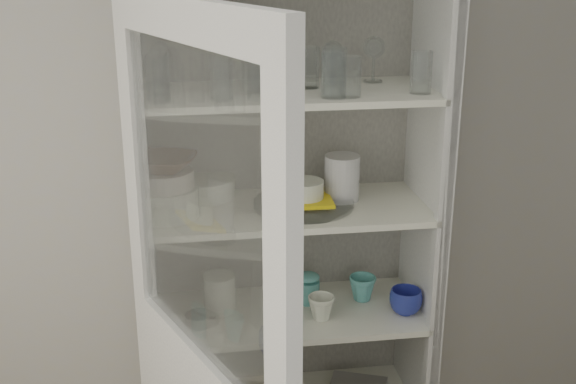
# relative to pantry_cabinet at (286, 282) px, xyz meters

# --- Properties ---
(wall_back) EXTENTS (3.60, 0.02, 2.60)m
(wall_back) POSITION_rel_pantry_cabinet_xyz_m (-0.20, 0.16, 0.36)
(wall_back) COLOR #B1AD9C
(wall_back) RESTS_ON ground
(pantry_cabinet) EXTENTS (1.00, 0.45, 2.10)m
(pantry_cabinet) POSITION_rel_pantry_cabinet_xyz_m (0.00, 0.00, 0.00)
(pantry_cabinet) COLOR #B7B7B7
(pantry_cabinet) RESTS_ON floor
(tumbler_0) EXTENTS (0.08, 0.08, 0.14)m
(tumbler_0) POSITION_rel_pantry_cabinet_xyz_m (-0.41, -0.20, 0.79)
(tumbler_0) COLOR silver
(tumbler_0) RESTS_ON shelf_glass
(tumbler_1) EXTENTS (0.08, 0.08, 0.13)m
(tumbler_1) POSITION_rel_pantry_cabinet_xyz_m (-0.11, -0.20, 0.79)
(tumbler_1) COLOR silver
(tumbler_1) RESTS_ON shelf_glass
(tumbler_2) EXTENTS (0.08, 0.08, 0.14)m
(tumbler_2) POSITION_rel_pantry_cabinet_xyz_m (-0.22, -0.20, 0.79)
(tumbler_2) COLOR silver
(tumbler_2) RESTS_ON shelf_glass
(tumbler_3) EXTENTS (0.09, 0.09, 0.15)m
(tumbler_3) POSITION_rel_pantry_cabinet_xyz_m (0.12, -0.21, 0.80)
(tumbler_3) COLOR silver
(tumbler_3) RESTS_ON shelf_glass
(tumbler_4) EXTENTS (0.07, 0.07, 0.13)m
(tumbler_4) POSITION_rel_pantry_cabinet_xyz_m (0.17, -0.21, 0.78)
(tumbler_4) COLOR silver
(tumbler_4) RESTS_ON shelf_glass
(tumbler_5) EXTENTS (0.07, 0.07, 0.14)m
(tumbler_5) POSITION_rel_pantry_cabinet_xyz_m (0.12, -0.18, 0.79)
(tumbler_5) COLOR silver
(tumbler_5) RESTS_ON shelf_glass
(tumbler_6) EXTENTS (0.08, 0.08, 0.13)m
(tumbler_6) POSITION_rel_pantry_cabinet_xyz_m (0.41, -0.19, 0.79)
(tumbler_6) COLOR silver
(tumbler_6) RESTS_ON shelf_glass
(tumbler_7) EXTENTS (0.08, 0.08, 0.13)m
(tumbler_7) POSITION_rel_pantry_cabinet_xyz_m (-0.41, -0.09, 0.79)
(tumbler_7) COLOR silver
(tumbler_7) RESTS_ON shelf_glass
(tumbler_8) EXTENTS (0.09, 0.09, 0.15)m
(tumbler_8) POSITION_rel_pantry_cabinet_xyz_m (-0.12, -0.09, 0.80)
(tumbler_8) COLOR silver
(tumbler_8) RESTS_ON shelf_glass
(tumbler_9) EXTENTS (0.10, 0.10, 0.15)m
(tumbler_9) POSITION_rel_pantry_cabinet_xyz_m (-0.08, -0.07, 0.79)
(tumbler_9) COLOR silver
(tumbler_9) RESTS_ON shelf_glass
(tumbler_10) EXTENTS (0.07, 0.07, 0.13)m
(tumbler_10) POSITION_rel_pantry_cabinet_xyz_m (0.07, -0.04, 0.79)
(tumbler_10) COLOR silver
(tumbler_10) RESTS_ON shelf_glass
(goblet_0) EXTENTS (0.07, 0.07, 0.16)m
(goblet_0) POSITION_rel_pantry_cabinet_xyz_m (-0.41, 0.04, 0.80)
(goblet_0) COLOR silver
(goblet_0) RESTS_ON shelf_glass
(goblet_1) EXTENTS (0.07, 0.07, 0.16)m
(goblet_1) POSITION_rel_pantry_cabinet_xyz_m (-0.00, 0.06, 0.80)
(goblet_1) COLOR silver
(goblet_1) RESTS_ON shelf_glass
(goblet_2) EXTENTS (0.07, 0.07, 0.15)m
(goblet_2) POSITION_rel_pantry_cabinet_xyz_m (0.17, 0.03, 0.80)
(goblet_2) COLOR silver
(goblet_2) RESTS_ON shelf_glass
(goblet_3) EXTENTS (0.08, 0.08, 0.17)m
(goblet_3) POSITION_rel_pantry_cabinet_xyz_m (0.31, 0.03, 0.81)
(goblet_3) COLOR silver
(goblet_3) RESTS_ON shelf_glass
(plate_stack_front) EXTENTS (0.21, 0.21, 0.10)m
(plate_stack_front) POSITION_rel_pantry_cabinet_xyz_m (-0.41, -0.10, 0.37)
(plate_stack_front) COLOR white
(plate_stack_front) RESTS_ON shelf_plates
(plate_stack_back) EXTENTS (0.22, 0.22, 0.07)m
(plate_stack_back) POSITION_rel_pantry_cabinet_xyz_m (-0.28, 0.07, 0.36)
(plate_stack_back) COLOR white
(plate_stack_back) RESTS_ON shelf_plates
(cream_bowl) EXTENTS (0.19, 0.19, 0.06)m
(cream_bowl) POSITION_rel_pantry_cabinet_xyz_m (-0.41, -0.10, 0.45)
(cream_bowl) COLOR silver
(cream_bowl) RESTS_ON plate_stack_front
(terracotta_bowl) EXTENTS (0.26, 0.26, 0.05)m
(terracotta_bowl) POSITION_rel_pantry_cabinet_xyz_m (-0.41, -0.10, 0.50)
(terracotta_bowl) COLOR #442514
(terracotta_bowl) RESTS_ON cream_bowl
(glass_platter) EXTENTS (0.35, 0.35, 0.02)m
(glass_platter) POSITION_rel_pantry_cabinet_xyz_m (0.05, -0.08, 0.33)
(glass_platter) COLOR silver
(glass_platter) RESTS_ON shelf_plates
(yellow_trivet) EXTENTS (0.19, 0.19, 0.01)m
(yellow_trivet) POSITION_rel_pantry_cabinet_xyz_m (0.05, -0.08, 0.35)
(yellow_trivet) COLOR yellow
(yellow_trivet) RESTS_ON glass_platter
(white_ramekin) EXTENTS (0.14, 0.14, 0.06)m
(white_ramekin) POSITION_rel_pantry_cabinet_xyz_m (0.05, -0.08, 0.38)
(white_ramekin) COLOR white
(white_ramekin) RESTS_ON yellow_trivet
(grey_bowl_stack) EXTENTS (0.12, 0.12, 0.16)m
(grey_bowl_stack) POSITION_rel_pantry_cabinet_xyz_m (0.19, -0.03, 0.40)
(grey_bowl_stack) COLOR silver
(grey_bowl_stack) RESTS_ON shelf_plates
(mug_blue) EXTENTS (0.15, 0.15, 0.09)m
(mug_blue) POSITION_rel_pantry_cabinet_xyz_m (0.41, -0.15, -0.03)
(mug_blue) COLOR navy
(mug_blue) RESTS_ON shelf_mugs
(mug_teal) EXTENTS (0.10, 0.10, 0.09)m
(mug_teal) POSITION_rel_pantry_cabinet_xyz_m (0.28, -0.03, -0.03)
(mug_teal) COLOR teal
(mug_teal) RESTS_ON shelf_mugs
(mug_white) EXTENTS (0.10, 0.10, 0.09)m
(mug_white) POSITION_rel_pantry_cabinet_xyz_m (0.11, -0.15, -0.04)
(mug_white) COLOR white
(mug_white) RESTS_ON shelf_mugs
(teal_jar) EXTENTS (0.08, 0.08, 0.10)m
(teal_jar) POSITION_rel_pantry_cabinet_xyz_m (0.08, -0.02, -0.03)
(teal_jar) COLOR teal
(teal_jar) RESTS_ON shelf_mugs
(measuring_cups) EXTENTS (0.10, 0.10, 0.04)m
(measuring_cups) POSITION_rel_pantry_cabinet_xyz_m (-0.32, -0.13, -0.06)
(measuring_cups) COLOR #BABABA
(measuring_cups) RESTS_ON shelf_mugs
(white_canister) EXTENTS (0.14, 0.14, 0.13)m
(white_canister) POSITION_rel_pantry_cabinet_xyz_m (-0.24, -0.03, -0.01)
(white_canister) COLOR white
(white_canister) RESTS_ON shelf_mugs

